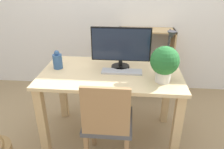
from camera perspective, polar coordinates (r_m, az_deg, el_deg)
The scene contains 9 objects.
ground_plane at distance 2.38m, azimuth -0.22°, elevation -15.58°, with size 10.00×10.00×0.00m, color #997F5B.
desk at distance 2.04m, azimuth -0.25°, elevation -2.88°, with size 1.26×0.71×0.73m.
monitor at distance 2.00m, azimuth 2.32°, elevation 7.48°, with size 0.54×0.17×0.38m.
keyboard at distance 1.97m, azimuth 2.58°, elevation 0.81°, with size 0.36×0.11×0.02m.
vase at distance 2.09m, azimuth -14.04°, elevation 3.54°, with size 0.09×0.09×0.17m.
desk_lamp at distance 1.97m, azimuth 14.77°, elevation 6.99°, with size 0.10×0.19×0.38m.
potted_plant at distance 1.79m, azimuth 13.56°, elevation 3.13°, with size 0.23×0.23×0.30m.
chair at distance 1.80m, azimuth -1.18°, elevation -12.23°, with size 0.40×0.40×0.84m.
bookshelf at distance 2.97m, azimuth 6.22°, elevation 3.54°, with size 0.71×0.28×0.89m.
Camera 1 is at (0.17, -1.78, 1.56)m, focal length 35.00 mm.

